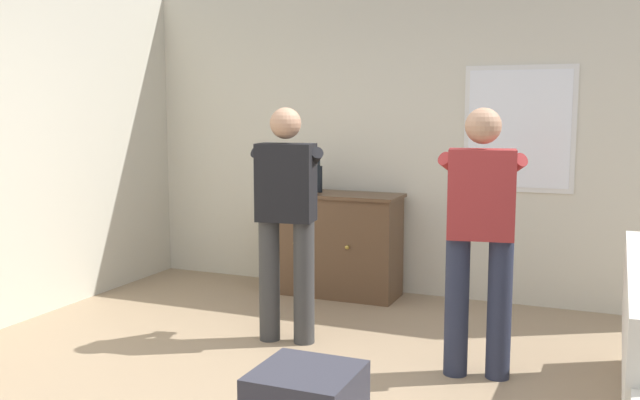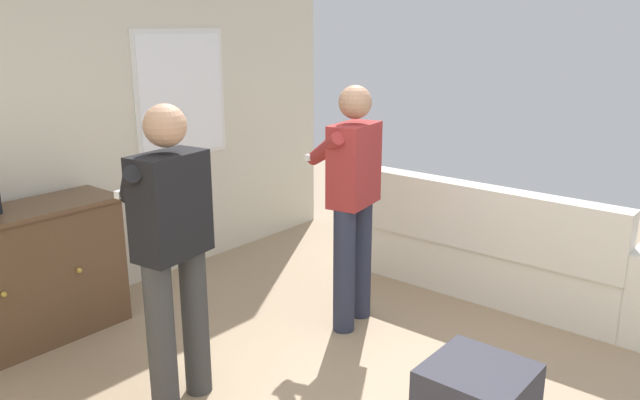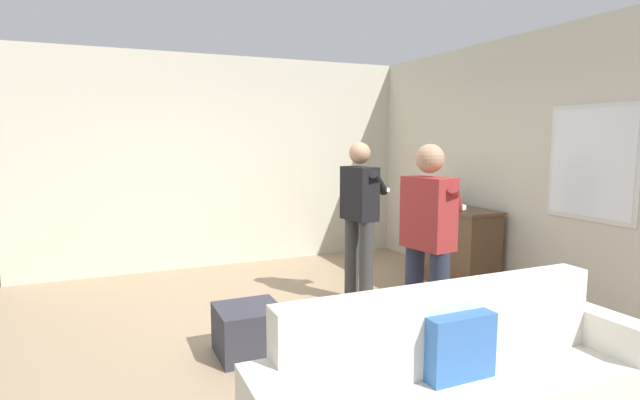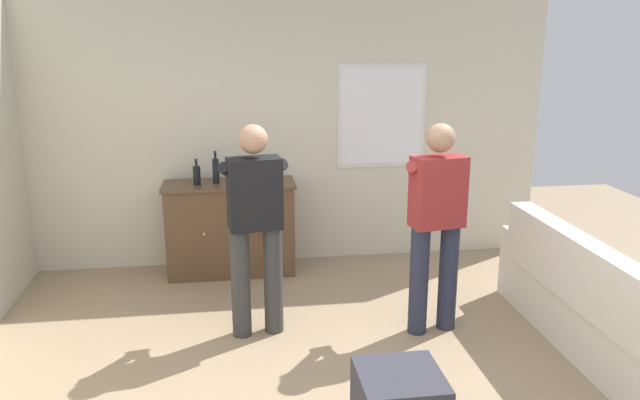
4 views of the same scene
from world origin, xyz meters
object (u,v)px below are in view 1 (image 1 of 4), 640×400
person_standing_right (480,229)px  bottle_liquor_amber (299,181)px  bottle_wine_green (319,178)px  person_standing_left (287,213)px  sideboard_cabinet (331,244)px

person_standing_right → bottle_liquor_amber: bearing=142.5°
bottle_wine_green → person_standing_left: size_ratio=0.19×
bottle_wine_green → person_standing_right: bearing=-41.0°
bottle_wine_green → bottle_liquor_amber: (-0.18, -0.04, -0.03)m
sideboard_cabinet → person_standing_right: (1.59, -1.47, 0.47)m
sideboard_cabinet → person_standing_left: 1.42m
bottle_liquor_amber → person_standing_right: 2.38m
sideboard_cabinet → bottle_liquor_amber: bottle_liquor_amber is taller
person_standing_right → bottle_wine_green: bearing=139.0°
bottle_wine_green → bottle_liquor_amber: bearing=-168.7°
sideboard_cabinet → person_standing_right: person_standing_right is taller
person_standing_left → person_standing_right: (1.39, -0.15, 0.00)m
sideboard_cabinet → person_standing_left: size_ratio=0.75×
sideboard_cabinet → bottle_wine_green: bottle_wine_green is taller
person_standing_left → bottle_wine_green: bearing=103.3°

